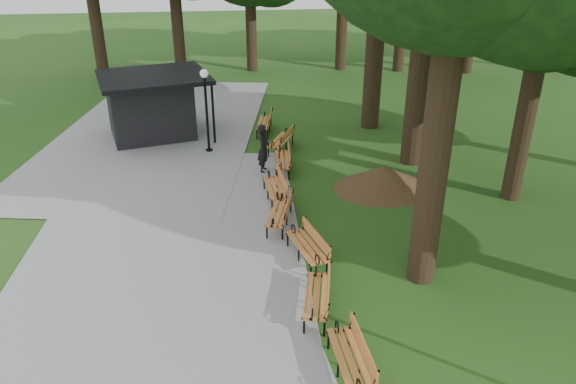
{
  "coord_description": "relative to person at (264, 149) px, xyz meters",
  "views": [
    {
      "loc": [
        -1.95,
        -9.03,
        8.09
      ],
      "look_at": [
        -0.26,
        5.18,
        1.1
      ],
      "focal_mm": 34.51,
      "sensor_mm": 36.0,
      "label": 1
    }
  ],
  "objects": [
    {
      "name": "bench_5",
      "position": [
        0.14,
        -4.01,
        -0.44
      ],
      "size": [
        1.12,
        2.0,
        0.88
      ],
      "primitive_type": null,
      "rotation": [
        0.0,
        0.0,
        -1.84
      ],
      "color": "#C36D2D",
      "rests_on": "ground"
    },
    {
      "name": "bench_8",
      "position": [
        0.82,
        1.92,
        -0.44
      ],
      "size": [
        1.38,
        1.99,
        0.88
      ],
      "primitive_type": null,
      "rotation": [
        0.0,
        0.0,
        -2.01
      ],
      "color": "#C36D2D",
      "rests_on": "ground"
    },
    {
      "name": "bench_6",
      "position": [
        0.16,
        -2.3,
        -0.44
      ],
      "size": [
        0.77,
        1.94,
        0.88
      ],
      "primitive_type": null,
      "rotation": [
        0.0,
        0.0,
        -1.5
      ],
      "color": "#C36D2D",
      "rests_on": "ground"
    },
    {
      "name": "path",
      "position": [
        -3.35,
        -6.19,
        -0.85
      ],
      "size": [
        12.0,
        38.0,
        0.06
      ],
      "primitive_type": "cube",
      "color": "#98989B",
      "rests_on": "ground"
    },
    {
      "name": "dirt_mound",
      "position": [
        3.86,
        -1.91,
        -0.47
      ],
      "size": [
        2.8,
        2.8,
        0.82
      ],
      "primitive_type": "cone",
      "color": "#47301C",
      "rests_on": "ground"
    },
    {
      "name": "kiosk",
      "position": [
        -4.34,
        4.25,
        0.43
      ],
      "size": [
        4.99,
        4.59,
        2.63
      ],
      "primitive_type": null,
      "rotation": [
        0.0,
        0.0,
        0.25
      ],
      "color": "black",
      "rests_on": "ground"
    },
    {
      "name": "bench_3",
      "position": [
        0.56,
        -8.1,
        -0.44
      ],
      "size": [
        1.03,
        1.99,
        0.88
      ],
      "primitive_type": null,
      "rotation": [
        0.0,
        0.0,
        -1.79
      ],
      "color": "#C36D2D",
      "rests_on": "ground"
    },
    {
      "name": "bench_9",
      "position": [
        0.34,
        4.1,
        -0.44
      ],
      "size": [
        0.96,
        1.98,
        0.88
      ],
      "primitive_type": null,
      "rotation": [
        0.0,
        0.0,
        -1.75
      ],
      "color": "#C36D2D",
      "rests_on": "ground"
    },
    {
      "name": "bench_2",
      "position": [
        0.87,
        -10.16,
        -0.44
      ],
      "size": [
        0.73,
        1.93,
        0.88
      ],
      "primitive_type": null,
      "rotation": [
        0.0,
        0.0,
        -1.52
      ],
      "color": "#C36D2D",
      "rests_on": "ground"
    },
    {
      "name": "ground",
      "position": [
        0.65,
        -9.19,
        -0.88
      ],
      "size": [
        100.0,
        100.0,
        0.0
      ],
      "primitive_type": "plane",
      "color": "#214C15",
      "rests_on": "ground"
    },
    {
      "name": "bench_7",
      "position": [
        0.65,
        -0.05,
        -0.44
      ],
      "size": [
        0.79,
        1.95,
        0.88
      ],
      "primitive_type": null,
      "rotation": [
        0.0,
        0.0,
        -1.65
      ],
      "color": "#C36D2D",
      "rests_on": "ground"
    },
    {
      "name": "bench_4",
      "position": [
        0.65,
        -5.97,
        -0.44
      ],
      "size": [
        1.08,
        2.0,
        0.88
      ],
      "primitive_type": null,
      "rotation": [
        0.0,
        0.0,
        -1.33
      ],
      "color": "#C36D2D",
      "rests_on": "ground"
    },
    {
      "name": "person",
      "position": [
        0.0,
        0.0,
        0.0
      ],
      "size": [
        0.57,
        0.73,
        1.77
      ],
      "primitive_type": "imported",
      "rotation": [
        0.0,
        0.0,
        1.32
      ],
      "color": "black",
      "rests_on": "ground"
    },
    {
      "name": "lamp_post",
      "position": [
        -1.98,
        2.17,
        1.45
      ],
      "size": [
        0.32,
        0.32,
        3.25
      ],
      "color": "black",
      "rests_on": "ground"
    }
  ]
}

